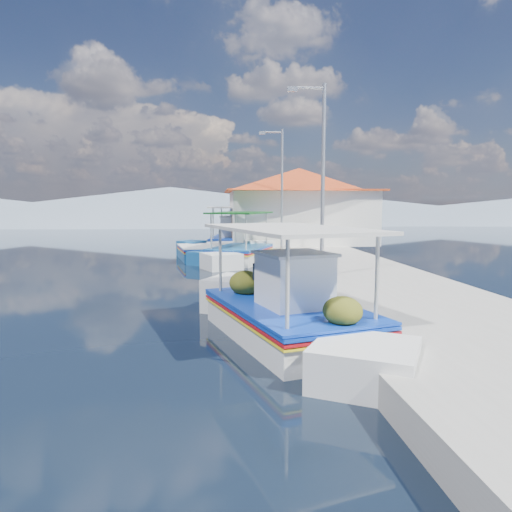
{
  "coord_description": "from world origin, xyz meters",
  "views": [
    {
      "loc": [
        1.18,
        -12.71,
        2.81
      ],
      "look_at": [
        2.38,
        0.82,
        1.3
      ],
      "focal_mm": 33.02,
      "sensor_mm": 36.0,
      "label": 1
    }
  ],
  "objects": [
    {
      "name": "ground",
      "position": [
        0.0,
        0.0,
        0.0
      ],
      "size": [
        160.0,
        160.0,
        0.0
      ],
      "primitive_type": "plane",
      "color": "black",
      "rests_on": "ground"
    },
    {
      "name": "quay",
      "position": [
        5.9,
        6.0,
        0.25
      ],
      "size": [
        5.0,
        44.0,
        0.5
      ],
      "primitive_type": "cube",
      "color": "#A9A59E",
      "rests_on": "ground"
    },
    {
      "name": "bollards",
      "position": [
        3.8,
        5.25,
        0.65
      ],
      "size": [
        0.2,
        17.2,
        0.3
      ],
      "color": "#A5A8AD",
      "rests_on": "quay"
    },
    {
      "name": "main_caique",
      "position": [
        2.71,
        -3.1,
        0.5
      ],
      "size": [
        3.75,
        7.54,
        2.59
      ],
      "rotation": [
        0.0,
        0.0,
        -0.29
      ],
      "color": "white",
      "rests_on": "ground"
    },
    {
      "name": "caique_green_canopy",
      "position": [
        2.4,
        9.85,
        0.4
      ],
      "size": [
        3.88,
        6.63,
        2.68
      ],
      "rotation": [
        0.0,
        0.0,
        0.39
      ],
      "color": "white",
      "rests_on": "ground"
    },
    {
      "name": "caique_blue_hull",
      "position": [
        0.33,
        11.17,
        0.28
      ],
      "size": [
        2.38,
        5.74,
        1.04
      ],
      "rotation": [
        0.0,
        0.0,
        -0.18
      ],
      "color": "#195997",
      "rests_on": "ground"
    },
    {
      "name": "caique_far",
      "position": [
        2.33,
        15.63,
        0.54
      ],
      "size": [
        3.19,
        8.28,
        2.93
      ],
      "rotation": [
        0.0,
        0.0,
        0.14
      ],
      "color": "white",
      "rests_on": "ground"
    },
    {
      "name": "harbor_building",
      "position": [
        6.2,
        15.0,
        2.78
      ],
      "size": [
        10.49,
        10.49,
        4.4
      ],
      "color": "white",
      "rests_on": "quay"
    },
    {
      "name": "lamp_post_near",
      "position": [
        4.51,
        2.0,
        3.85
      ],
      "size": [
        1.21,
        0.14,
        6.0
      ],
      "color": "#A5A8AD",
      "rests_on": "quay"
    },
    {
      "name": "lamp_post_far",
      "position": [
        4.51,
        11.0,
        3.85
      ],
      "size": [
        1.21,
        0.14,
        6.0
      ],
      "color": "#A5A8AD",
      "rests_on": "quay"
    },
    {
      "name": "mountain_ridge",
      "position": [
        6.54,
        56.0,
        2.04
      ],
      "size": [
        171.4,
        96.0,
        5.5
      ],
      "color": "gray",
      "rests_on": "ground"
    }
  ]
}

